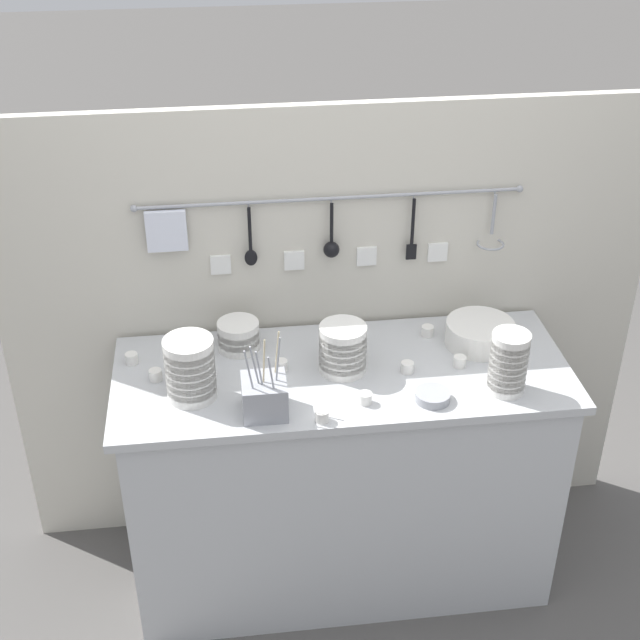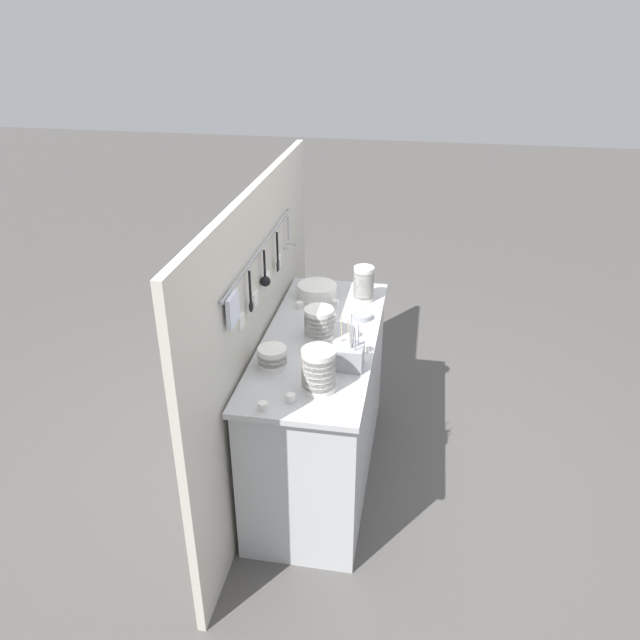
% 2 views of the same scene
% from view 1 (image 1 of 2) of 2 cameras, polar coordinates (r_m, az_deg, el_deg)
% --- Properties ---
extents(ground_plane, '(20.00, 20.00, 0.00)m').
position_cam_1_polar(ground_plane, '(3.58, 1.26, -15.40)').
color(ground_plane, '#514F4C').
extents(counter, '(1.53, 0.61, 0.91)m').
position_cam_1_polar(counter, '(3.26, 1.36, -9.87)').
color(counter, '#B7BABC').
rests_on(counter, ground).
extents(back_wall, '(2.33, 0.11, 1.72)m').
position_cam_1_polar(back_wall, '(3.29, 0.57, -0.68)').
color(back_wall, beige).
rests_on(back_wall, ground).
extents(bowl_stack_wide_centre, '(0.16, 0.16, 0.21)m').
position_cam_1_polar(bowl_stack_wide_centre, '(2.83, -8.31, -3.10)').
color(bowl_stack_wide_centre, silver).
rests_on(bowl_stack_wide_centre, counter).
extents(bowl_stack_short_front, '(0.14, 0.14, 0.10)m').
position_cam_1_polar(bowl_stack_short_front, '(3.08, -5.24, -1.00)').
color(bowl_stack_short_front, silver).
rests_on(bowl_stack_short_front, counter).
extents(bowl_stack_nested_right, '(0.16, 0.16, 0.17)m').
position_cam_1_polar(bowl_stack_nested_right, '(2.94, 1.40, -1.83)').
color(bowl_stack_nested_right, silver).
rests_on(bowl_stack_nested_right, counter).
extents(bowl_stack_tall_left, '(0.12, 0.12, 0.21)m').
position_cam_1_polar(bowl_stack_tall_left, '(2.89, 11.97, -2.68)').
color(bowl_stack_tall_left, silver).
rests_on(bowl_stack_tall_left, counter).
extents(plate_stack, '(0.24, 0.24, 0.08)m').
position_cam_1_polar(plate_stack, '(3.14, 10.19, -0.85)').
color(plate_stack, silver).
rests_on(plate_stack, counter).
extents(steel_mixing_bowl, '(0.11, 0.11, 0.03)m').
position_cam_1_polar(steel_mixing_bowl, '(2.86, 7.22, -4.86)').
color(steel_mixing_bowl, '#93969E').
rests_on(steel_mixing_bowl, counter).
extents(cutlery_caddy, '(0.14, 0.14, 0.27)m').
position_cam_1_polar(cutlery_caddy, '(2.76, -3.58, -4.88)').
color(cutlery_caddy, '#93969E').
rests_on(cutlery_caddy, counter).
extents(cup_by_caddy, '(0.04, 0.04, 0.04)m').
position_cam_1_polar(cup_by_caddy, '(2.97, -10.48, -3.48)').
color(cup_by_caddy, silver).
rests_on(cup_by_caddy, counter).
extents(cup_edge_near, '(0.04, 0.04, 0.04)m').
position_cam_1_polar(cup_edge_near, '(3.03, 8.93, -2.64)').
color(cup_edge_near, silver).
rests_on(cup_edge_near, counter).
extents(cup_back_left, '(0.04, 0.04, 0.04)m').
position_cam_1_polar(cup_back_left, '(2.75, 0.13, -6.17)').
color(cup_back_left, silver).
rests_on(cup_back_left, counter).
extents(cup_back_right, '(0.04, 0.04, 0.04)m').
position_cam_1_polar(cup_back_right, '(3.07, -11.97, -2.43)').
color(cup_back_right, silver).
rests_on(cup_back_right, counter).
extents(cup_front_right, '(0.04, 0.04, 0.04)m').
position_cam_1_polar(cup_front_right, '(2.97, -2.50, -2.92)').
color(cup_front_right, silver).
rests_on(cup_front_right, counter).
extents(cup_centre, '(0.04, 0.04, 0.04)m').
position_cam_1_polar(cup_centre, '(2.98, 5.61, -3.03)').
color(cup_centre, silver).
rests_on(cup_centre, counter).
extents(cup_edge_far, '(0.04, 0.04, 0.04)m').
position_cam_1_polar(cup_edge_far, '(3.18, 6.90, -0.70)').
color(cup_edge_far, silver).
rests_on(cup_edge_far, counter).
extents(cup_front_left, '(0.04, 0.04, 0.04)m').
position_cam_1_polar(cup_front_left, '(2.82, 2.91, -5.02)').
color(cup_front_left, silver).
rests_on(cup_front_left, counter).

